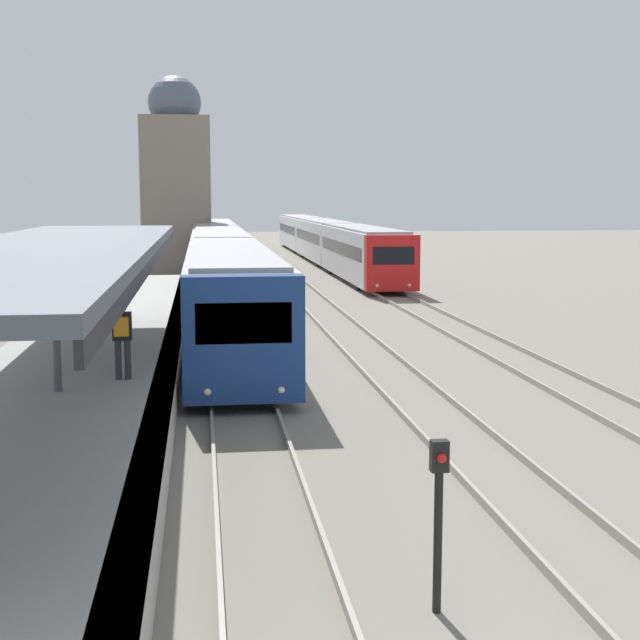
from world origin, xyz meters
The scene contains 6 objects.
platform_canopy centered at (-3.73, 12.68, 3.72)m, with size 4.00×22.30×2.97m.
person_on_platform centered at (-2.58, 13.67, 1.86)m, with size 0.40×0.40×1.66m.
train_near centered at (0.00, 37.77, 1.76)m, with size 2.68×48.38×3.18m.
train_far centered at (8.20, 60.18, 1.71)m, with size 2.63×47.89×3.08m.
signal_post_near centered at (1.74, 4.03, 1.25)m, with size 0.20×0.22×2.03m.
distant_domed_building centered at (-2.40, 52.18, 5.82)m, with size 4.28×4.28×12.27m.
Camera 1 is at (-0.86, -5.40, 4.72)m, focal length 50.00 mm.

